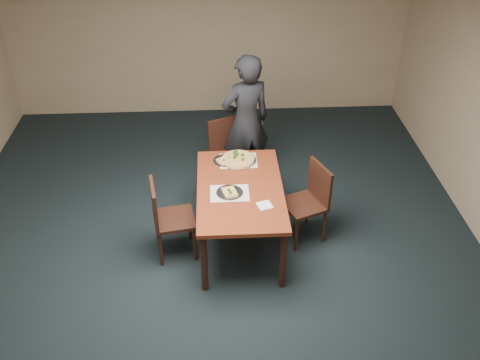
{
  "coord_description": "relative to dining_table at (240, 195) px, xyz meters",
  "views": [
    {
      "loc": [
        0.07,
        -3.83,
        3.99
      ],
      "look_at": [
        0.31,
        0.73,
        0.85
      ],
      "focal_mm": 40.0,
      "sensor_mm": 36.0,
      "label": 1
    }
  ],
  "objects": [
    {
      "name": "slice_plate_near",
      "position": [
        -0.11,
        -0.09,
        0.11
      ],
      "size": [
        0.28,
        0.28,
        0.06
      ],
      "color": "silver",
      "rests_on": "dining_table"
    },
    {
      "name": "room_shell",
      "position": [
        -0.31,
        -0.73,
        1.08
      ],
      "size": [
        8.0,
        8.0,
        8.0
      ],
      "color": "tan",
      "rests_on": "ground"
    },
    {
      "name": "ground",
      "position": [
        -0.31,
        -0.73,
        -0.66
      ],
      "size": [
        8.0,
        8.0,
        0.0
      ],
      "primitive_type": "plane",
      "color": "black",
      "rests_on": "ground"
    },
    {
      "name": "pizza_pan",
      "position": [
        0.01,
        0.53,
        0.12
      ],
      "size": [
        0.4,
        0.4,
        0.07
      ],
      "color": "silver",
      "rests_on": "dining_table"
    },
    {
      "name": "chair_far",
      "position": [
        -0.09,
        1.15,
        -0.14
      ],
      "size": [
        0.55,
        0.55,
        0.91
      ],
      "rotation": [
        0.0,
        0.0,
        0.41
      ],
      "color": "black",
      "rests_on": "ground"
    },
    {
      "name": "diner",
      "position": [
        0.14,
        1.21,
        0.21
      ],
      "size": [
        0.74,
        0.62,
        1.74
      ],
      "primitive_type": "imported",
      "rotation": [
        0.0,
        0.0,
        3.51
      ],
      "color": "black",
      "rests_on": "ground"
    },
    {
      "name": "dining_table",
      "position": [
        0.0,
        0.0,
        0.0
      ],
      "size": [
        0.9,
        1.5,
        0.75
      ],
      "color": "#612413",
      "rests_on": "ground"
    },
    {
      "name": "napkin",
      "position": [
        0.23,
        -0.32,
        0.09
      ],
      "size": [
        0.17,
        0.17,
        0.01
      ],
      "primitive_type": "cube",
      "rotation": [
        0.0,
        0.0,
        0.3
      ],
      "color": "white",
      "rests_on": "dining_table"
    },
    {
      "name": "slice_plate_far",
      "position": [
        -0.14,
        0.53,
        0.1
      ],
      "size": [
        0.28,
        0.28,
        0.05
      ],
      "color": "silver",
      "rests_on": "dining_table"
    },
    {
      "name": "chair_right",
      "position": [
        0.77,
        0.09,
        -0.14
      ],
      "size": [
        0.55,
        0.55,
        0.91
      ],
      "rotation": [
        0.0,
        0.0,
        -1.19
      ],
      "color": "black",
      "rests_on": "ground"
    },
    {
      "name": "chair_left",
      "position": [
        -0.78,
        -0.13,
        -0.14
      ],
      "size": [
        0.48,
        0.48,
        0.91
      ],
      "rotation": [
        0.0,
        0.0,
        1.74
      ],
      "color": "black",
      "rests_on": "ground"
    },
    {
      "name": "placemat_main",
      "position": [
        0.01,
        0.53,
        0.09
      ],
      "size": [
        0.42,
        0.32,
        0.0
      ],
      "primitive_type": "cube",
      "color": "white",
      "rests_on": "dining_table"
    },
    {
      "name": "placemat_near",
      "position": [
        -0.11,
        -0.09,
        0.09
      ],
      "size": [
        0.4,
        0.3,
        0.0
      ],
      "primitive_type": "cube",
      "color": "white",
      "rests_on": "dining_table"
    }
  ]
}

